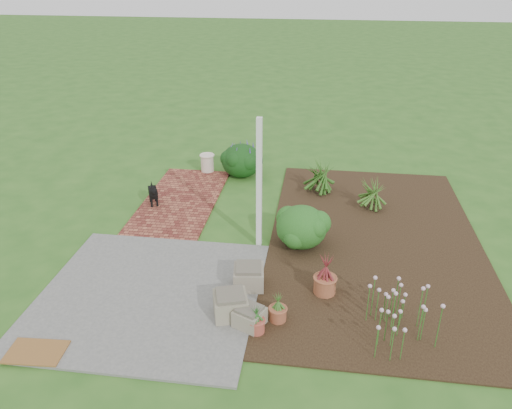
# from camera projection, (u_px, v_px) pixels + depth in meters

# --- Properties ---
(ground) EXTENTS (80.00, 80.00, 0.00)m
(ground) POSITION_uv_depth(u_px,v_px,m) (243.00, 246.00, 9.49)
(ground) COLOR #2B5B1C
(ground) RESTS_ON ground
(concrete_patio) EXTENTS (3.50, 3.50, 0.04)m
(concrete_patio) POSITION_uv_depth(u_px,v_px,m) (149.00, 295.00, 8.08)
(concrete_patio) COLOR #5C5C5A
(concrete_patio) RESTS_ON ground
(brick_path) EXTENTS (1.60, 3.50, 0.04)m
(brick_path) POSITION_uv_depth(u_px,v_px,m) (181.00, 200.00, 11.25)
(brick_path) COLOR maroon
(brick_path) RESTS_ON ground
(garden_bed) EXTENTS (4.00, 7.00, 0.03)m
(garden_bed) POSITION_uv_depth(u_px,v_px,m) (375.00, 241.00, 9.61)
(garden_bed) COLOR black
(garden_bed) RESTS_ON ground
(veranda_post) EXTENTS (0.10, 0.10, 2.50)m
(veranda_post) POSITION_uv_depth(u_px,v_px,m) (259.00, 185.00, 8.99)
(veranda_post) COLOR white
(veranda_post) RESTS_ON ground
(stone_trough_near) EXTENTS (0.52, 0.52, 0.26)m
(stone_trough_near) POSITION_uv_depth(u_px,v_px,m) (250.00, 317.00, 7.34)
(stone_trough_near) COLOR gray
(stone_trough_near) RESTS_ON concrete_patio
(stone_trough_mid) EXTENTS (0.62, 0.62, 0.33)m
(stone_trough_mid) POSITION_uv_depth(u_px,v_px,m) (231.00, 305.00, 7.53)
(stone_trough_mid) COLOR gray
(stone_trough_mid) RESTS_ON concrete_patio
(stone_trough_far) EXTENTS (0.55, 0.55, 0.33)m
(stone_trough_far) POSITION_uv_depth(u_px,v_px,m) (249.00, 277.00, 8.21)
(stone_trough_far) COLOR gray
(stone_trough_far) RESTS_ON concrete_patio
(coir_doormat) EXTENTS (0.81, 0.55, 0.02)m
(coir_doormat) POSITION_uv_depth(u_px,v_px,m) (36.00, 352.00, 6.86)
(coir_doormat) COLOR brown
(coir_doormat) RESTS_ON concrete_patio
(black_dog) EXTENTS (0.34, 0.54, 0.50)m
(black_dog) POSITION_uv_depth(u_px,v_px,m) (153.00, 192.00, 10.86)
(black_dog) COLOR black
(black_dog) RESTS_ON brick_path
(cream_ceramic_urn) EXTENTS (0.35, 0.35, 0.43)m
(cream_ceramic_urn) POSITION_uv_depth(u_px,v_px,m) (207.00, 163.00, 12.65)
(cream_ceramic_urn) COLOR beige
(cream_ceramic_urn) RESTS_ON brick_path
(evergreen_shrub) EXTENTS (1.05, 1.05, 0.81)m
(evergreen_shrub) POSITION_uv_depth(u_px,v_px,m) (302.00, 226.00, 9.30)
(evergreen_shrub) COLOR #183D0E
(evergreen_shrub) RESTS_ON garden_bed
(agapanthus_clump_back) EXTENTS (1.05, 1.05, 0.78)m
(agapanthus_clump_back) POSITION_uv_depth(u_px,v_px,m) (372.00, 191.00, 10.74)
(agapanthus_clump_back) COLOR #1D420E
(agapanthus_clump_back) RESTS_ON garden_bed
(agapanthus_clump_front) EXTENTS (1.20, 1.20, 0.85)m
(agapanthus_clump_front) POSITION_uv_depth(u_px,v_px,m) (319.00, 174.00, 11.47)
(agapanthus_clump_front) COLOR #0D3813
(agapanthus_clump_front) RESTS_ON garden_bed
(pink_flower_patch) EXTENTS (1.33, 1.33, 0.71)m
(pink_flower_patch) POSITION_uv_depth(u_px,v_px,m) (401.00, 317.00, 7.01)
(pink_flower_patch) COLOR #113D0F
(pink_flower_patch) RESTS_ON garden_bed
(terracotta_pot_bronze) EXTENTS (0.40, 0.40, 0.29)m
(terracotta_pot_bronze) POSITION_uv_depth(u_px,v_px,m) (325.00, 285.00, 8.06)
(terracotta_pot_bronze) COLOR #995334
(terracotta_pot_bronze) RESTS_ON garden_bed
(terracotta_pot_small_left) EXTENTS (0.29, 0.29, 0.21)m
(terracotta_pot_small_left) POSITION_uv_depth(u_px,v_px,m) (278.00, 314.00, 7.46)
(terracotta_pot_small_left) COLOR brown
(terracotta_pot_small_left) RESTS_ON garden_bed
(terracotta_pot_small_right) EXTENTS (0.26, 0.26, 0.21)m
(terracotta_pot_small_right) POSITION_uv_depth(u_px,v_px,m) (256.00, 326.00, 7.23)
(terracotta_pot_small_right) COLOR #A44737
(terracotta_pot_small_right) RESTS_ON garden_bed
(purple_flowering_bush) EXTENTS (1.26, 1.26, 0.84)m
(purple_flowering_bush) POSITION_uv_depth(u_px,v_px,m) (241.00, 160.00, 12.40)
(purple_flowering_bush) COLOR black
(purple_flowering_bush) RESTS_ON ground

